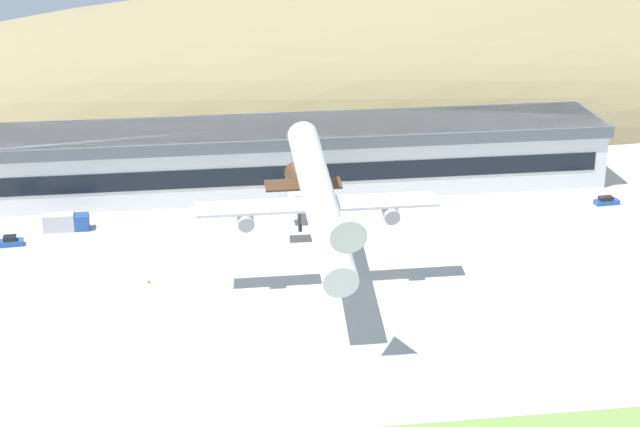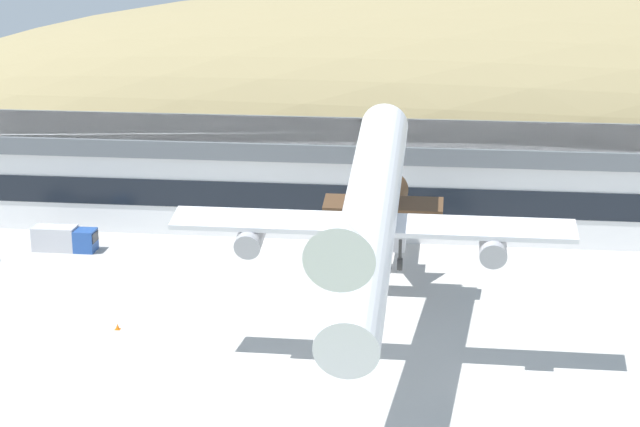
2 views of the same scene
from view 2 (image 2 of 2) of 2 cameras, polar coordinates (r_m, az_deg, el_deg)
name	(u,v)px [view 2 (image 2 of 2)]	position (r m, az deg, el deg)	size (l,w,h in m)	color
ground_plane	(496,390)	(91.40, 9.39, -9.26)	(375.41, 375.41, 0.00)	#B7B5AF
hill_backdrop	(602,136)	(196.22, 14.83, 4.02)	(270.81, 89.05, 54.78)	#8E7F56
terminal_building	(402,172)	(135.03, 4.40, 2.21)	(116.04, 18.33, 11.84)	silver
jetway_0	(392,227)	(121.16, 3.87, -0.71)	(3.38, 11.64, 5.43)	silver
cargo_airplane	(370,216)	(89.99, 2.69, -0.16)	(34.47, 49.77, 14.81)	silver
box_truck	(64,239)	(128.73, -13.48, -1.33)	(7.44, 2.57, 2.85)	#264C99
traffic_cone_0	(118,327)	(104.12, -10.75, -5.95)	(0.52, 0.52, 0.58)	orange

